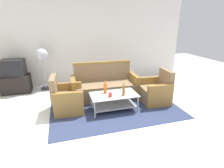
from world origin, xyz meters
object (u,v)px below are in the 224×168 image
Objects in this scene: armchair_left at (67,99)px; pedestal_fan at (42,57)px; couch at (104,87)px; bottle_orange at (105,88)px; armchair_right at (155,92)px; bottle_brown at (124,91)px; cup at (110,95)px; tv_stand at (16,84)px; television at (13,68)px; coffee_table at (114,100)px.

armchair_left is 0.67× the size of pedestal_fan.
couch is 0.72m from bottle_orange.
armchair_right is at bearing -32.46° from pedestal_fan.
bottle_orange is at bearing 80.10° from couch.
bottle_brown is 2.83m from pedestal_fan.
tv_stand is (-2.35, 2.02, -0.20)m from cup.
tv_stand is 0.63× the size of pedestal_fan.
pedestal_fan is (-1.63, 1.15, 0.70)m from couch.
bottle_brown is at bearing 108.78° from armchair_right.
television is at bearing 82.44° from tv_stand.
armchair_right is 4.06m from tv_stand.
television reaches higher than coffee_table.
armchair_left is 1.30× the size of television.
television is (-2.47, 1.91, 0.49)m from coffee_table.
armchair_left is 1.04m from cup.
television reaches higher than bottle_brown.
coffee_table is 3.16m from television.
coffee_table is at bearing -37.60° from tv_stand.
coffee_table is 3.79× the size of bottle_brown.
television is (-2.44, 1.10, 0.44)m from couch.
bottle_orange is at bearing 142.04° from coffee_table.
armchair_left is at bearing 90.13° from armchair_right.
cup is (-1.31, -0.26, 0.17)m from armchair_right.
bottle_brown reaches higher than tv_stand.
pedestal_fan is (0.81, 0.05, 0.25)m from television.
bottle_orange reaches higher than tv_stand.
bottle_brown reaches higher than coffee_table.
tv_stand is at bearing 142.40° from coffee_table.
bottle_brown is at bearing -0.74° from cup.
pedestal_fan reaches higher than bottle_orange.
cup is at bearing -78.17° from bottle_orange.
coffee_table is 11.00× the size of cup.
couch is 1.66× the size of coffee_table.
bottle_orange is at bearing 101.83° from cup.
bottle_orange is at bearing 94.16° from armchair_right.
television reaches higher than armchair_right.
bottle_orange is at bearing -37.57° from tv_stand.
bottle_brown is 0.23× the size of pedestal_fan.
bottle_orange reaches higher than cup.
armchair_right is 1.20m from coffee_table.
pedestal_fan is at bearing 126.63° from cup.
armchair_right is at bearing 11.29° from cup.
pedestal_fan is at bearing 131.85° from bottle_brown.
couch reaches higher than armchair_left.
armchair_left is 1.06× the size of tv_stand.
tv_stand is at bearing 142.84° from bottle_brown.
tv_stand reaches higher than cup.
bottle_orange reaches higher than coffee_table.
bottle_brown is (0.37, -0.26, -0.01)m from bottle_orange.
bottle_brown is at bearing -48.15° from pedestal_fan.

